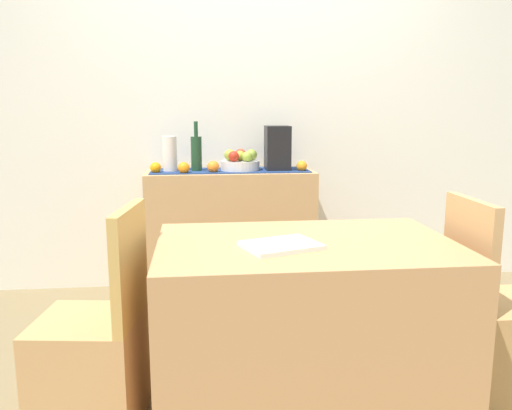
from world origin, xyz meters
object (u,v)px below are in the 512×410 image
at_px(dining_table, 305,328).
at_px(open_book, 281,245).
at_px(sideboard_console, 231,233).
at_px(wine_bottle, 196,153).
at_px(coffee_maker, 277,148).
at_px(chair_by_corner, 498,341).
at_px(ceramic_vase, 170,154).
at_px(fruit_bowl, 240,165).
at_px(chair_near_window, 94,362).

xyz_separation_m(dining_table, open_book, (-0.12, -0.08, 0.38)).
bearing_deg(sideboard_console, wine_bottle, 180.00).
xyz_separation_m(coffee_maker, dining_table, (-0.10, -1.46, -0.63)).
distance_m(coffee_maker, dining_table, 1.59).
height_order(wine_bottle, chair_by_corner, wine_bottle).
height_order(wine_bottle, ceramic_vase, wine_bottle).
xyz_separation_m(fruit_bowl, dining_table, (0.15, -1.46, -0.52)).
relative_size(coffee_maker, chair_by_corner, 0.33).
height_order(coffee_maker, chair_near_window, coffee_maker).
distance_m(sideboard_console, wine_bottle, 0.59).
bearing_deg(chair_by_corner, sideboard_console, 126.55).
xyz_separation_m(chair_near_window, chair_by_corner, (1.73, 0.00, 0.00)).
bearing_deg(open_book, chair_by_corner, -14.68).
bearing_deg(sideboard_console, dining_table, -81.51).
xyz_separation_m(coffee_maker, chair_near_window, (-0.96, -1.46, -0.74)).
height_order(coffee_maker, chair_by_corner, coffee_maker).
bearing_deg(chair_near_window, sideboard_console, 66.15).
bearing_deg(dining_table, ceramic_vase, 112.78).
bearing_deg(wine_bottle, ceramic_vase, 180.00).
height_order(fruit_bowl, wine_bottle, wine_bottle).
distance_m(wine_bottle, ceramic_vase, 0.17).
height_order(dining_table, chair_near_window, chair_near_window).
bearing_deg(wine_bottle, open_book, -78.17).
relative_size(wine_bottle, chair_near_window, 0.36).
bearing_deg(sideboard_console, chair_near_window, -113.85).
relative_size(dining_table, chair_near_window, 1.33).
distance_m(fruit_bowl, ceramic_vase, 0.47).
distance_m(sideboard_console, open_book, 1.58).
relative_size(fruit_bowl, wine_bottle, 0.79).
xyz_separation_m(fruit_bowl, ceramic_vase, (-0.46, 0.00, 0.08)).
relative_size(fruit_bowl, ceramic_vase, 1.11).
height_order(open_book, chair_near_window, chair_near_window).
xyz_separation_m(coffee_maker, ceramic_vase, (-0.71, 0.00, -0.03)).
xyz_separation_m(sideboard_console, open_book, (0.10, -1.54, 0.32)).
xyz_separation_m(open_book, chair_by_corner, (0.98, 0.08, -0.48)).
xyz_separation_m(wine_bottle, chair_near_window, (-0.42, -1.46, -0.71)).
height_order(ceramic_vase, chair_near_window, ceramic_vase).
distance_m(fruit_bowl, open_book, 1.55).
height_order(sideboard_console, chair_by_corner, chair_by_corner).
distance_m(wine_bottle, chair_near_window, 1.68).
bearing_deg(chair_by_corner, dining_table, -179.99).
relative_size(dining_table, open_book, 4.28).
bearing_deg(chair_by_corner, open_book, -175.26).
xyz_separation_m(fruit_bowl, wine_bottle, (-0.29, 0.00, 0.09)).
bearing_deg(fruit_bowl, open_book, -88.75).
bearing_deg(sideboard_console, fruit_bowl, 0.00).
bearing_deg(chair_near_window, ceramic_vase, 80.25).
relative_size(ceramic_vase, open_book, 0.83).
xyz_separation_m(sideboard_console, fruit_bowl, (0.07, 0.00, 0.46)).
height_order(sideboard_console, fruit_bowl, fruit_bowl).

